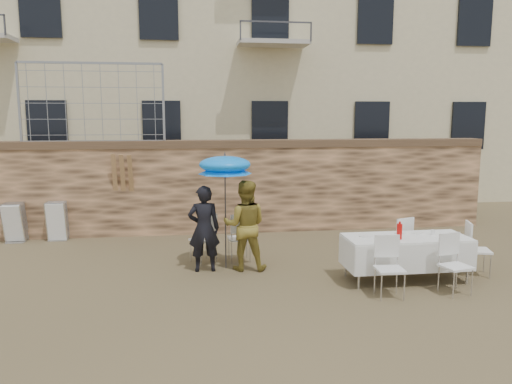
{
  "coord_description": "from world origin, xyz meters",
  "views": [
    {
      "loc": [
        -0.85,
        -6.98,
        2.83
      ],
      "look_at": [
        0.4,
        2.2,
        1.4
      ],
      "focal_mm": 35.0,
      "sensor_mm": 36.0,
      "label": 1
    }
  ],
  "objects": [
    {
      "name": "ground",
      "position": [
        0.0,
        0.0,
        0.0
      ],
      "size": [
        80.0,
        80.0,
        0.0
      ],
      "primitive_type": "plane",
      "color": "brown",
      "rests_on": "ground"
    },
    {
      "name": "stone_wall",
      "position": [
        0.0,
        5.0,
        1.1
      ],
      "size": [
        13.0,
        0.5,
        2.2
      ],
      "primitive_type": "cube",
      "color": "#916A48",
      "rests_on": "ground"
    },
    {
      "name": "chain_link_fence",
      "position": [
        -3.0,
        5.0,
        3.1
      ],
      "size": [
        3.2,
        0.06,
        1.8
      ],
      "primitive_type": null,
      "color": "gray",
      "rests_on": "stone_wall"
    },
    {
      "name": "man_suit",
      "position": [
        -0.6,
        1.9,
        0.79
      ],
      "size": [
        0.58,
        0.38,
        1.58
      ],
      "primitive_type": "imported",
      "rotation": [
        0.0,
        0.0,
        3.15
      ],
      "color": "black",
      "rests_on": "ground"
    },
    {
      "name": "woman_dress",
      "position": [
        0.15,
        1.9,
        0.83
      ],
      "size": [
        0.9,
        0.76,
        1.66
      ],
      "primitive_type": "imported",
      "rotation": [
        0.0,
        0.0,
        2.98
      ],
      "color": "gold",
      "rests_on": "ground"
    },
    {
      "name": "umbrella",
      "position": [
        -0.2,
        2.0,
        1.88
      ],
      "size": [
        0.98,
        0.98,
        2.0
      ],
      "color": "#3F3F44",
      "rests_on": "ground"
    },
    {
      "name": "couple_chair_left",
      "position": [
        -0.6,
        2.45,
        0.48
      ],
      "size": [
        0.66,
        0.66,
        0.96
      ],
      "primitive_type": null,
      "rotation": [
        0.0,
        0.0,
        3.72
      ],
      "color": "white",
      "rests_on": "ground"
    },
    {
      "name": "couple_chair_right",
      "position": [
        0.1,
        2.45,
        0.48
      ],
      "size": [
        0.52,
        0.52,
        0.96
      ],
      "primitive_type": null,
      "rotation": [
        0.0,
        0.0,
        3.22
      ],
      "color": "white",
      "rests_on": "ground"
    },
    {
      "name": "banquet_table",
      "position": [
        2.83,
        0.91,
        0.73
      ],
      "size": [
        2.1,
        0.85,
        0.78
      ],
      "color": "white",
      "rests_on": "ground"
    },
    {
      "name": "soda_bottle",
      "position": [
        2.63,
        0.76,
        0.91
      ],
      "size": [
        0.09,
        0.09,
        0.26
      ],
      "primitive_type": "cylinder",
      "color": "red",
      "rests_on": "banquet_table"
    },
    {
      "name": "table_chair_front_left",
      "position": [
        2.23,
        0.16,
        0.48
      ],
      "size": [
        0.51,
        0.51,
        0.96
      ],
      "primitive_type": null,
      "rotation": [
        0.0,
        0.0,
        -0.07
      ],
      "color": "white",
      "rests_on": "ground"
    },
    {
      "name": "table_chair_front_right",
      "position": [
        3.33,
        0.16,
        0.48
      ],
      "size": [
        0.57,
        0.57,
        0.96
      ],
      "primitive_type": null,
      "rotation": [
        0.0,
        0.0,
        0.22
      ],
      "color": "white",
      "rests_on": "ground"
    },
    {
      "name": "table_chair_back",
      "position": [
        3.03,
        1.71,
        0.48
      ],
      "size": [
        0.61,
        0.61,
        0.96
      ],
      "primitive_type": null,
      "rotation": [
        0.0,
        0.0,
        3.47
      ],
      "color": "white",
      "rests_on": "ground"
    },
    {
      "name": "table_chair_side",
      "position": [
        4.23,
        1.01,
        0.48
      ],
      "size": [
        0.59,
        0.59,
        0.96
      ],
      "primitive_type": null,
      "rotation": [
        0.0,
        0.0,
        1.29
      ],
      "color": "white",
      "rests_on": "ground"
    },
    {
      "name": "chair_stack_left",
      "position": [
        -4.73,
        4.72,
        0.46
      ],
      "size": [
        0.46,
        0.47,
        0.92
      ],
      "primitive_type": null,
      "color": "white",
      "rests_on": "ground"
    },
    {
      "name": "chair_stack_right",
      "position": [
        -3.83,
        4.72,
        0.46
      ],
      "size": [
        0.46,
        0.4,
        0.92
      ],
      "primitive_type": null,
      "color": "white",
      "rests_on": "ground"
    },
    {
      "name": "wood_planks",
      "position": [
        -2.23,
        4.79,
        1.0
      ],
      "size": [
        0.7,
        0.2,
        2.0
      ],
      "primitive_type": null,
      "color": "#A37749",
      "rests_on": "ground"
    }
  ]
}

